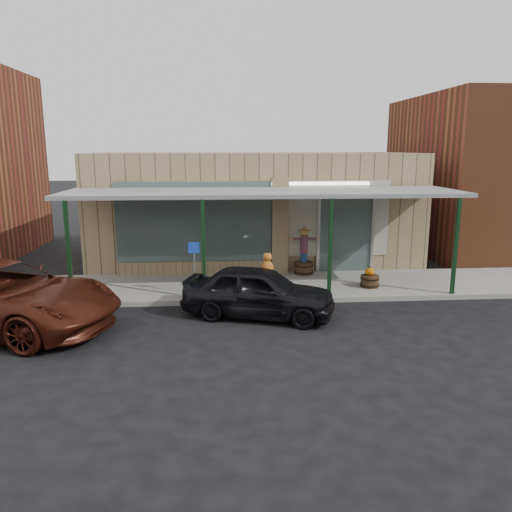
{
  "coord_description": "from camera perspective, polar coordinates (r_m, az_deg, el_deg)",
  "views": [
    {
      "loc": [
        -1.32,
        -11.61,
        4.36
      ],
      "look_at": [
        -0.29,
        2.6,
        1.28
      ],
      "focal_mm": 35.0,
      "sensor_mm": 36.0,
      "label": 1
    }
  ],
  "objects": [
    {
      "name": "storefront",
      "position": [
        19.95,
        -0.31,
        5.66
      ],
      "size": [
        12.0,
        6.25,
        4.2
      ],
      "color": "#987F5D",
      "rests_on": "ground"
    },
    {
      "name": "barrel_pumpkin",
      "position": [
        15.86,
        12.87,
        -2.65
      ],
      "size": [
        0.56,
        0.56,
        0.66
      ],
      "rotation": [
        0.0,
        0.0,
        -0.02
      ],
      "color": "#452A1B",
      "rests_on": "sidewalk"
    },
    {
      "name": "parked_sedan",
      "position": [
        13.13,
        0.32,
        -4.08
      ],
      "size": [
        4.28,
        2.72,
        1.57
      ],
      "rotation": [
        0.0,
        0.0,
        1.27
      ],
      "color": "black",
      "rests_on": "ground"
    },
    {
      "name": "awning",
      "position": [
        15.29,
        0.84,
        7.12
      ],
      "size": [
        12.0,
        3.0,
        3.04
      ],
      "color": "slate",
      "rests_on": "ground"
    },
    {
      "name": "ground",
      "position": [
        12.47,
        2.23,
        -8.28
      ],
      "size": [
        120.0,
        120.0,
        0.0
      ],
      "primitive_type": "plane",
      "color": "black",
      "rests_on": "ground"
    },
    {
      "name": "barrel_scarecrow",
      "position": [
        17.05,
        5.49,
        -0.23
      ],
      "size": [
        0.98,
        0.82,
        1.66
      ],
      "rotation": [
        0.0,
        0.0,
        -0.35
      ],
      "color": "#452A1B",
      "rests_on": "sidewalk"
    },
    {
      "name": "handicap_sign",
      "position": [
        14.68,
        -7.08,
        -0.55
      ],
      "size": [
        0.32,
        0.04,
        1.55
      ],
      "rotation": [
        0.0,
        0.0,
        0.07
      ],
      "color": "gray",
      "rests_on": "sidewalk"
    },
    {
      "name": "block_buildings_near",
      "position": [
        21.09,
        5.03,
        10.53
      ],
      "size": [
        61.0,
        8.0,
        8.0
      ],
      "color": "brown",
      "rests_on": "ground"
    },
    {
      "name": "sidewalk",
      "position": [
        15.86,
        0.8,
        -3.49
      ],
      "size": [
        40.0,
        3.2,
        0.15
      ],
      "primitive_type": "cube",
      "color": "gray",
      "rests_on": "ground"
    }
  ]
}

